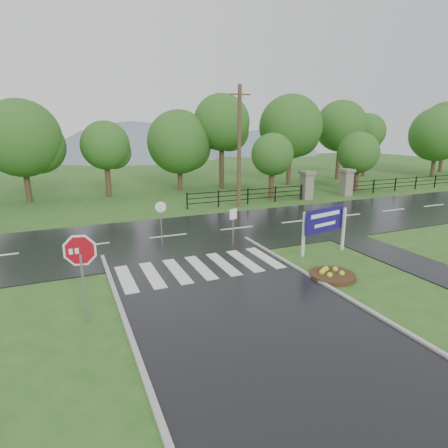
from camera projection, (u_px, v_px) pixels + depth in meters
name	position (u px, v px, depth m)	size (l,w,h in m)	color
ground	(259.00, 327.00, 10.87)	(120.00, 120.00, 0.00)	#2E5B1E
main_road	(168.00, 237.00, 19.75)	(90.00, 8.00, 0.04)	black
walkway	(377.00, 250.00, 17.69)	(2.20, 11.00, 0.04)	black
crosswalk	(201.00, 267.00, 15.29)	(6.50, 2.80, 0.02)	silver
pillar_west	(307.00, 185.00, 29.78)	(1.00, 1.00, 2.24)	gray
pillar_east	(346.00, 182.00, 31.32)	(1.00, 1.00, 2.24)	gray
fence_west	(248.00, 195.00, 27.88)	(9.58, 0.08, 1.20)	black
fence_east	(435.00, 180.00, 35.57)	(20.58, 0.08, 1.20)	black
hills	(115.00, 238.00, 73.84)	(102.00, 48.00, 48.00)	slate
treeline	(137.00, 194.00, 32.57)	(83.20, 5.20, 10.00)	#25581B
stop_sign	(81.00, 259.00, 10.66)	(1.24, 0.31, 2.87)	#939399
estate_billboard	(325.00, 222.00, 16.86)	(2.38, 0.59, 2.12)	silver
flower_bed	(332.00, 275.00, 14.35)	(1.75, 1.75, 0.35)	#332111
reg_sign_small	(233.00, 220.00, 17.82)	(0.41, 0.11, 1.86)	#939399
reg_sign_round	(161.00, 218.00, 17.83)	(0.51, 0.10, 2.21)	#939399
utility_pole_east	(239.00, 147.00, 26.16)	(1.50, 0.28, 8.42)	#473523
entrance_tree_left	(272.00, 155.00, 29.62)	(3.35, 3.35, 5.20)	#3D2B1C
entrance_tree_right	(358.00, 153.00, 33.02)	(3.62, 3.62, 5.24)	#3D2B1C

